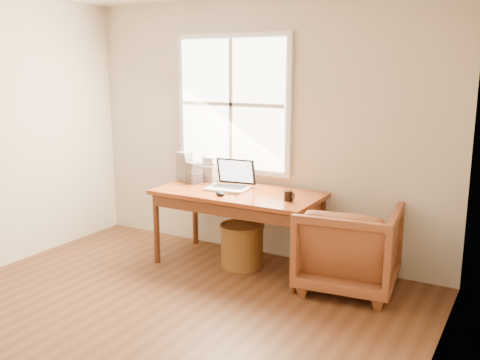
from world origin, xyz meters
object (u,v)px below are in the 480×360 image
object	(u,v)px
wicker_stool	(242,246)
coffee_mug	(288,196)
armchair	(349,247)
cd_stack_a	(211,169)
laptop	(227,174)
desk	(238,193)

from	to	relation	value
wicker_stool	coffee_mug	bearing A→B (deg)	-9.79
armchair	cd_stack_a	xyz separation A→B (m)	(-1.60, 0.26, 0.50)
wicker_stool	laptop	size ratio (longest dim) A/B	0.93
armchair	cd_stack_a	bearing A→B (deg)	-15.73
cd_stack_a	desk	bearing A→B (deg)	-28.84
laptop	coffee_mug	bearing A→B (deg)	-15.24
desk	wicker_stool	size ratio (longest dim) A/B	3.88
laptop	coffee_mug	distance (m)	0.72
desk	laptop	size ratio (longest dim) A/B	3.61
desk	laptop	world-z (taller)	laptop
wicker_stool	coffee_mug	world-z (taller)	coffee_mug
laptop	cd_stack_a	size ratio (longest dim) A/B	1.70
armchair	wicker_stool	xyz separation A→B (m)	(-1.08, 0.00, -0.18)
laptop	coffee_mug	xyz separation A→B (m)	(0.70, -0.10, -0.11)
desk	cd_stack_a	size ratio (longest dim) A/B	6.13
laptop	cd_stack_a	xyz separation A→B (m)	(-0.34, 0.25, -0.03)
cd_stack_a	armchair	bearing A→B (deg)	-9.30
desk	coffee_mug	xyz separation A→B (m)	(0.57, -0.09, 0.07)
desk	wicker_stool	bearing A→B (deg)	0.00
armchair	cd_stack_a	size ratio (longest dim) A/B	3.22
desk	coffee_mug	world-z (taller)	coffee_mug
laptop	coffee_mug	size ratio (longest dim) A/B	4.91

